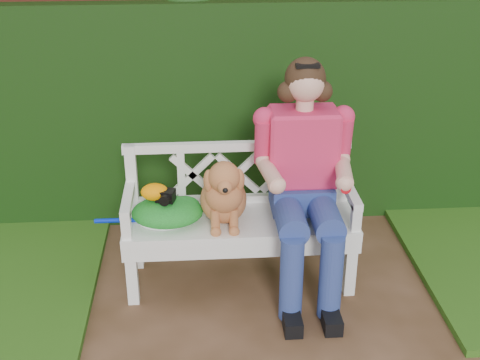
{
  "coord_description": "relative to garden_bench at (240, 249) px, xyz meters",
  "views": [
    {
      "loc": [
        -0.39,
        -2.86,
        2.51
      ],
      "look_at": [
        -0.13,
        0.78,
        0.75
      ],
      "focal_mm": 48.0,
      "sensor_mm": 36.0,
      "label": 1
    }
  ],
  "objects": [
    {
      "name": "ivy_hedge",
      "position": [
        0.13,
        0.9,
        0.61
      ],
      "size": [
        10.0,
        0.18,
        1.7
      ],
      "primitive_type": "cube",
      "color": "#123509",
      "rests_on": "ground"
    },
    {
      "name": "brick_wall",
      "position": [
        0.13,
        1.12,
        0.86
      ],
      "size": [
        10.0,
        0.3,
        2.2
      ],
      "primitive_type": "cube",
      "color": "maroon",
      "rests_on": "ground"
    },
    {
      "name": "seated_woman",
      "position": [
        0.4,
        -0.02,
        0.53
      ],
      "size": [
        0.86,
        1.02,
        1.55
      ],
      "primitive_type": null,
      "rotation": [
        0.0,
        0.0,
        0.27
      ],
      "color": "#D8507D",
      "rests_on": "ground"
    },
    {
      "name": "garden_bench",
      "position": [
        0.0,
        0.0,
        0.0
      ],
      "size": [
        1.59,
        0.62,
        0.48
      ],
      "primitive_type": null,
      "rotation": [
        0.0,
        0.0,
        -0.01
      ],
      "color": "white",
      "rests_on": "ground"
    },
    {
      "name": "tennis_racket",
      "position": [
        -0.52,
        -0.01,
        0.26
      ],
      "size": [
        0.68,
        0.4,
        0.03
      ],
      "primitive_type": null,
      "rotation": [
        0.0,
        0.0,
        -0.23
      ],
      "color": "white",
      "rests_on": "garden_bench"
    },
    {
      "name": "green_bag",
      "position": [
        -0.47,
        -0.03,
        0.32
      ],
      "size": [
        0.55,
        0.48,
        0.16
      ],
      "primitive_type": null,
      "rotation": [
        0.0,
        0.0,
        -0.33
      ],
      "color": "#187614",
      "rests_on": "garden_bench"
    },
    {
      "name": "ground",
      "position": [
        0.13,
        -0.78,
        -0.24
      ],
      "size": [
        60.0,
        60.0,
        0.0
      ],
      "primitive_type": "plane",
      "color": "#402A16"
    },
    {
      "name": "baseball_glove",
      "position": [
        -0.54,
        -0.01,
        0.45
      ],
      "size": [
        0.2,
        0.17,
        0.11
      ],
      "primitive_type": "ellipsoid",
      "rotation": [
        0.0,
        0.0,
        -0.26
      ],
      "color": "orange",
      "rests_on": "green_bag"
    },
    {
      "name": "dog",
      "position": [
        -0.11,
        -0.06,
        0.48
      ],
      "size": [
        0.32,
        0.43,
        0.48
      ],
      "primitive_type": null,
      "rotation": [
        0.0,
        0.0,
        0.0
      ],
      "color": "#96552E",
      "rests_on": "garden_bench"
    },
    {
      "name": "camera_item",
      "position": [
        -0.47,
        -0.03,
        0.43
      ],
      "size": [
        0.13,
        0.11,
        0.08
      ],
      "primitive_type": "cube",
      "rotation": [
        0.0,
        0.0,
        -0.28
      ],
      "color": "black",
      "rests_on": "green_bag"
    }
  ]
}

